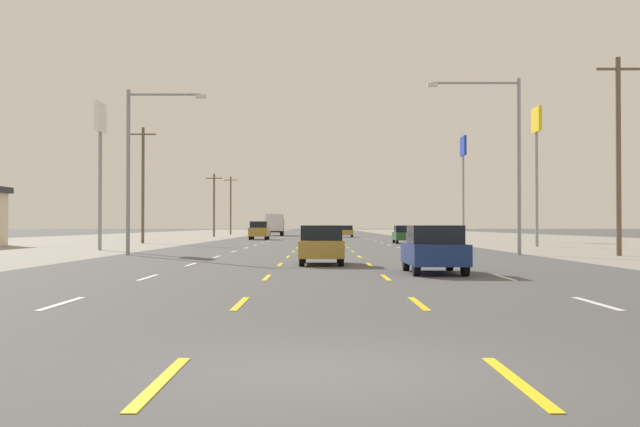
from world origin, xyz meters
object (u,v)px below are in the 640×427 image
at_px(sedan_far_right_mid, 421,237).
at_px(suv_far_left_far, 257,230).
at_px(hatchback_center_turn_near, 319,245).
at_px(streetlight_right_row_0, 506,150).
at_px(pole_sign_right_row_1, 534,142).
at_px(pole_sign_right_row_2, 461,160).
at_px(hatchback_far_right_midfar, 402,234).
at_px(hatchback_inner_right_nearest, 432,249).
at_px(pole_sign_left_row_1, 98,139).
at_px(hatchback_inner_right_distant_a, 338,230).
at_px(streetlight_left_row_0, 135,158).
at_px(box_truck_far_left_farthest, 273,224).
at_px(hatchback_inner_right_farther, 344,231).

height_order(sedan_far_right_mid, suv_far_left_far, suv_far_left_far).
relative_size(hatchback_center_turn_near, sedan_far_right_mid, 0.87).
distance_m(suv_far_left_far, streetlight_right_row_0, 46.61).
xyz_separation_m(pole_sign_right_row_1, pole_sign_right_row_2, (-1.24, 22.04, 0.54)).
distance_m(suv_far_left_far, pole_sign_right_row_1, 35.88).
distance_m(hatchback_center_turn_near, hatchback_far_right_midfar, 36.03).
bearing_deg(pole_sign_right_row_1, hatchback_inner_right_nearest, -111.23).
distance_m(pole_sign_left_row_1, streetlight_right_row_0, 24.76).
bearing_deg(hatchback_inner_right_nearest, hatchback_inner_right_distant_a, 90.12).
bearing_deg(streetlight_left_row_0, box_truck_far_left_farthest, 87.93).
height_order(hatchback_inner_right_nearest, streetlight_right_row_0, streetlight_right_row_0).
distance_m(hatchback_far_right_midfar, suv_far_left_far, 22.41).
relative_size(hatchback_inner_right_nearest, suv_far_left_far, 0.80).
xyz_separation_m(hatchback_inner_right_distant_a, pole_sign_left_row_1, (-17.11, -81.59, 6.12)).
distance_m(hatchback_inner_right_nearest, hatchback_inner_right_farther, 76.89).
distance_m(pole_sign_right_row_1, pole_sign_right_row_2, 22.08).
relative_size(sedan_far_right_mid, pole_sign_right_row_2, 0.42).
distance_m(sedan_far_right_mid, pole_sign_right_row_1, 11.46).
height_order(suv_far_left_far, pole_sign_left_row_1, pole_sign_left_row_1).
relative_size(pole_sign_left_row_1, streetlight_left_row_0, 1.07).
xyz_separation_m(hatchback_far_right_midfar, streetlight_left_row_0, (-16.70, -25.75, 4.26)).
distance_m(hatchback_far_right_midfar, streetlight_left_row_0, 30.99).
relative_size(sedan_far_right_mid, hatchback_inner_right_distant_a, 1.15).
height_order(hatchback_inner_right_nearest, box_truck_far_left_farthest, box_truck_far_left_farthest).
relative_size(pole_sign_right_row_1, pole_sign_right_row_2, 0.96).
bearing_deg(sedan_far_right_mid, hatchback_far_right_midfar, 89.71).
bearing_deg(pole_sign_right_row_2, suv_far_left_far, 166.33).
relative_size(box_truck_far_left_farthest, hatchback_inner_right_distant_a, 1.85).
xyz_separation_m(hatchback_center_turn_near, box_truck_far_left_farthest, (-6.83, 85.06, 1.05)).
relative_size(suv_far_left_far, hatchback_inner_right_distant_a, 1.26).
bearing_deg(pole_sign_left_row_1, hatchback_inner_right_nearest, -52.98).
relative_size(hatchback_center_turn_near, hatchback_inner_right_distant_a, 1.00).
bearing_deg(streetlight_left_row_0, hatchback_far_right_midfar, 57.04).
bearing_deg(sedan_far_right_mid, hatchback_inner_right_farther, 94.32).
relative_size(hatchback_far_right_midfar, pole_sign_right_row_1, 0.38).
xyz_separation_m(streetlight_left_row_0, streetlight_right_row_0, (19.29, 0.00, 0.40)).
relative_size(sedan_far_right_mid, suv_far_left_far, 0.92).
distance_m(hatchback_inner_right_nearest, hatchback_center_turn_near, 6.65).
distance_m(sedan_far_right_mid, suv_far_left_far, 32.95).
height_order(hatchback_inner_right_nearest, streetlight_left_row_0, streetlight_left_row_0).
bearing_deg(hatchback_center_turn_near, hatchback_inner_right_nearest, -57.22).
distance_m(box_truck_far_left_farthest, pole_sign_left_row_1, 68.22).
bearing_deg(streetlight_left_row_0, hatchback_inner_right_nearest, -49.03).
relative_size(hatchback_inner_right_distant_a, pole_sign_right_row_1, 0.38).
bearing_deg(hatchback_far_right_midfar, suv_far_left_far, 127.98).
bearing_deg(hatchback_far_right_midfar, pole_sign_left_row_1, -139.31).
xyz_separation_m(hatchback_inner_right_distant_a, streetlight_right_row_0, (6.34, -89.41, 4.66)).
bearing_deg(sedan_far_right_mid, hatchback_inner_right_distant_a, 92.78).
relative_size(hatchback_inner_right_nearest, hatchback_center_turn_near, 1.00).
bearing_deg(streetlight_right_row_0, streetlight_left_row_0, -180.00).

